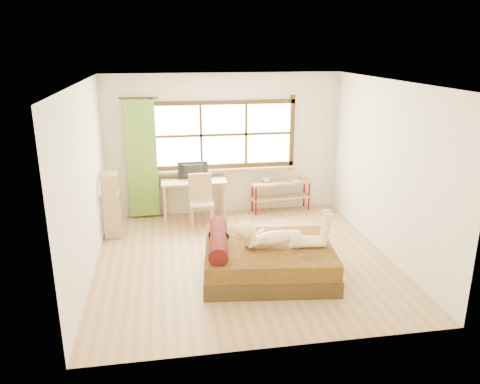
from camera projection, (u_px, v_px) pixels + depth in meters
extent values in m
plane|color=#9E754C|center=(244.00, 259.00, 7.29)|extent=(4.50, 4.50, 0.00)
plane|color=white|center=(244.00, 82.00, 6.47)|extent=(4.50, 4.50, 0.00)
plane|color=silver|center=(224.00, 145.00, 9.00)|extent=(4.50, 0.00, 4.50)
plane|color=silver|center=(282.00, 234.00, 4.77)|extent=(4.50, 0.00, 4.50)
plane|color=silver|center=(85.00, 183.00, 6.53)|extent=(0.00, 4.50, 4.50)
plane|color=silver|center=(387.00, 169.00, 7.24)|extent=(0.00, 4.50, 4.50)
cube|color=#FFEDBF|center=(224.00, 135.00, 8.93)|extent=(2.60, 0.01, 1.30)
cube|color=#A48259|center=(224.00, 169.00, 9.06)|extent=(2.80, 0.16, 0.04)
cube|color=#589227|center=(142.00, 159.00, 8.70)|extent=(0.55, 0.10, 2.20)
cube|color=black|center=(268.00, 267.00, 6.77)|extent=(2.00, 1.68, 0.23)
cube|color=#3A210D|center=(269.00, 253.00, 6.70)|extent=(1.96, 1.65, 0.23)
cylinder|color=#320908|center=(218.00, 239.00, 6.60)|extent=(0.41, 1.27, 0.26)
cube|color=#A48259|center=(194.00, 181.00, 8.80)|extent=(1.22, 0.57, 0.04)
cube|color=#A48259|center=(165.00, 205.00, 8.61)|extent=(0.05, 0.05, 0.73)
cube|color=#A48259|center=(225.00, 202.00, 8.80)|extent=(0.05, 0.05, 0.73)
cube|color=#A48259|center=(164.00, 198.00, 9.03)|extent=(0.05, 0.05, 0.73)
cube|color=#A48259|center=(221.00, 195.00, 9.22)|extent=(0.05, 0.05, 0.73)
imported|color=black|center=(193.00, 171.00, 8.79)|extent=(0.57, 0.08, 0.33)
cube|color=#A48259|center=(201.00, 203.00, 8.48)|extent=(0.43, 0.43, 0.04)
cube|color=#A48259|center=(200.00, 186.00, 8.58)|extent=(0.43, 0.04, 0.49)
cube|color=#A48259|center=(192.00, 219.00, 8.35)|extent=(0.04, 0.04, 0.42)
cube|color=#A48259|center=(213.00, 218.00, 8.41)|extent=(0.04, 0.04, 0.42)
cube|color=#A48259|center=(191.00, 212.00, 8.69)|extent=(0.04, 0.04, 0.42)
cube|color=#A48259|center=(210.00, 211.00, 8.75)|extent=(0.04, 0.04, 0.42)
cube|color=#A48259|center=(281.00, 183.00, 9.23)|extent=(1.24, 0.43, 0.04)
cube|color=#A48259|center=(281.00, 197.00, 9.33)|extent=(1.24, 0.43, 0.03)
cylinder|color=maroon|center=(256.00, 201.00, 9.06)|extent=(0.04, 0.04, 0.61)
cylinder|color=maroon|center=(309.00, 196.00, 9.35)|extent=(0.04, 0.04, 0.61)
cylinder|color=maroon|center=(252.00, 197.00, 9.29)|extent=(0.04, 0.04, 0.61)
cylinder|color=maroon|center=(304.00, 192.00, 9.57)|extent=(0.04, 0.04, 0.61)
cube|color=gold|center=(303.00, 178.00, 9.33)|extent=(0.11, 0.11, 0.08)
imported|color=gray|center=(266.00, 180.00, 9.16)|extent=(0.15, 0.15, 0.11)
imported|color=gray|center=(291.00, 181.00, 9.26)|extent=(0.20, 0.26, 0.02)
cube|color=#A48259|center=(114.00, 232.00, 8.23)|extent=(0.29, 0.47, 0.03)
cube|color=#A48259|center=(113.00, 213.00, 8.13)|extent=(0.29, 0.47, 0.03)
cube|color=#A48259|center=(111.00, 194.00, 8.02)|extent=(0.29, 0.47, 0.03)
cube|color=#A48259|center=(109.00, 175.00, 7.92)|extent=(0.29, 0.47, 0.03)
cube|color=#A48259|center=(111.00, 208.00, 7.86)|extent=(0.28, 0.04, 1.12)
cube|color=#A48259|center=(112.00, 200.00, 8.29)|extent=(0.28, 0.04, 1.12)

